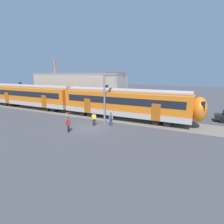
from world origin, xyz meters
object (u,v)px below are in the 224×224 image
commuter_train (34,96)px  pedestrian_red (68,124)px  pedestrian_yellow (94,118)px  pedestrian_grey (111,118)px

commuter_train → pedestrian_red: size_ratio=33.99×
commuter_train → pedestrian_yellow: size_ratio=33.99×
pedestrian_red → pedestrian_yellow: (1.19, 3.33, 0.03)m
commuter_train → pedestrian_red: (14.73, -7.91, -1.29)m
pedestrian_yellow → pedestrian_grey: bearing=23.9°
commuter_train → pedestrian_yellow: bearing=-16.1°
pedestrian_grey → commuter_train: bearing=168.2°
commuter_train → pedestrian_red: commuter_train is taller
pedestrian_grey → pedestrian_red: bearing=-126.5°
commuter_train → pedestrian_grey: bearing=-11.8°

